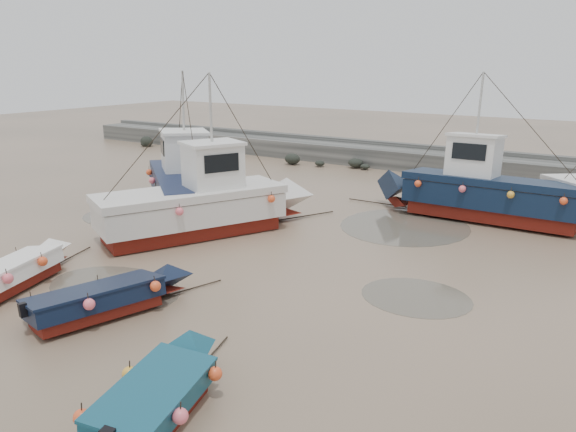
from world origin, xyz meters
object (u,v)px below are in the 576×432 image
at_px(dinghy_0, 16,269).
at_px(person, 258,211).
at_px(dinghy_1, 109,295).
at_px(dinghy_2, 161,387).
at_px(cabin_boat_2, 478,189).
at_px(cabin_boat_0, 186,183).
at_px(cabin_boat_1, 206,201).

xyz_separation_m(dinghy_0, person, (0.86, 11.29, -0.55)).
relative_size(dinghy_0, person, 3.63).
distance_m(dinghy_1, dinghy_2, 5.06).
height_order(dinghy_0, person, dinghy_0).
distance_m(dinghy_0, cabin_boat_2, 18.26).
height_order(dinghy_0, cabin_boat_0, cabin_boat_0).
xyz_separation_m(cabin_boat_1, person, (-0.37, 3.93, -1.33)).
distance_m(dinghy_0, cabin_boat_0, 9.63).
height_order(dinghy_1, cabin_boat_1, cabin_boat_1).
bearing_deg(dinghy_0, cabin_boat_1, 62.82).
bearing_deg(dinghy_1, cabin_boat_0, 139.12).
relative_size(dinghy_2, cabin_boat_2, 0.47).
height_order(dinghy_0, dinghy_1, same).
height_order(dinghy_0, cabin_boat_2, cabin_boat_2).
bearing_deg(dinghy_2, dinghy_0, 149.95).
distance_m(cabin_boat_2, person, 9.83).
relative_size(dinghy_2, cabin_boat_0, 0.53).
bearing_deg(dinghy_2, dinghy_1, 135.66).
xyz_separation_m(dinghy_1, cabin_boat_1, (-2.71, 7.09, 0.78)).
xyz_separation_m(cabin_boat_1, cabin_boat_2, (8.42, 8.13, -0.00)).
distance_m(dinghy_2, cabin_boat_1, 11.93).
bearing_deg(cabin_boat_0, cabin_boat_1, -84.72).
distance_m(dinghy_2, person, 15.42).
xyz_separation_m(dinghy_0, dinghy_1, (3.94, 0.27, 0.00)).
xyz_separation_m(dinghy_1, dinghy_2, (4.44, -2.44, 0.02)).
xyz_separation_m(dinghy_0, dinghy_2, (8.37, -2.16, 0.02)).
distance_m(dinghy_0, dinghy_2, 8.65).
bearing_deg(cabin_boat_0, dinghy_1, -108.32).
bearing_deg(dinghy_2, cabin_boat_0, 115.73).
relative_size(dinghy_1, cabin_boat_2, 0.54).
height_order(dinghy_0, dinghy_2, same).
bearing_deg(dinghy_1, dinghy_2, -11.76).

